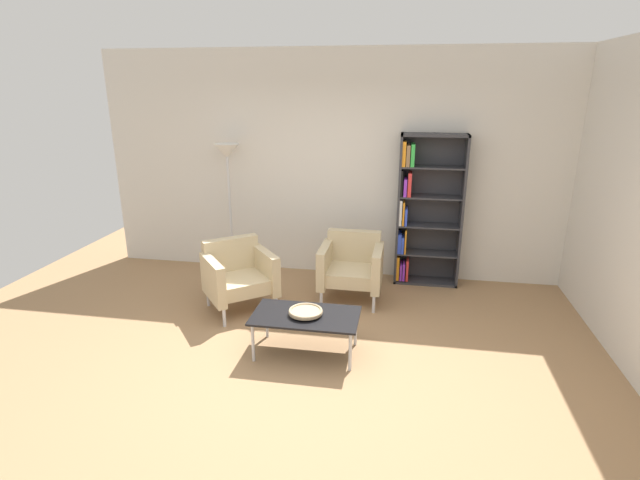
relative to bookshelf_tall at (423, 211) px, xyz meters
name	(u,v)px	position (x,y,z in m)	size (l,w,h in m)	color
ground_plane	(306,367)	(-1.04, -2.25, -0.95)	(8.32, 8.32, 0.00)	#9E7751
plaster_back_panel	(343,166)	(-1.04, 0.21, 0.50)	(6.40, 0.12, 2.90)	silver
bookshelf_tall	(423,211)	(0.00, 0.00, 0.00)	(0.80, 0.30, 1.90)	#333338
coffee_table_low	(306,318)	(-1.10, -2.00, -0.58)	(1.00, 0.56, 0.40)	black
decorative_bowl	(306,311)	(-1.10, -2.00, -0.51)	(0.32, 0.32, 0.05)	tan
armchair_near_window	(238,274)	(-2.04, -1.17, -0.53)	(0.95, 0.94, 0.78)	#C6B289
armchair_by_bookshelf	(352,265)	(-0.81, -0.68, -0.53)	(0.73, 0.67, 0.78)	#C6B289
floor_lamp_torchiere	(228,167)	(-2.50, -0.11, 0.50)	(0.32, 0.32, 1.74)	silver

